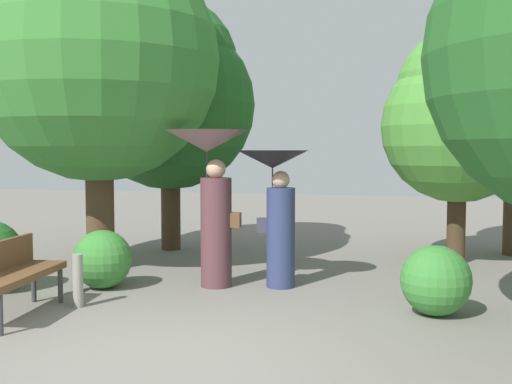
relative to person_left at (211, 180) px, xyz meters
name	(u,v)px	position (x,y,z in m)	size (l,w,h in m)	color
ground_plane	(163,356)	(0.49, -2.84, -1.44)	(40.00, 40.00, 0.00)	slate
person_left	(211,180)	(0.00, 0.00, 0.00)	(1.10, 1.10, 2.10)	#563338
person_right	(276,196)	(0.86, 0.18, -0.21)	(0.96, 0.96, 1.83)	navy
park_bench	(11,271)	(-1.64, -2.03, -0.92)	(0.66, 1.55, 0.83)	#38383D
tree_near_left	(97,41)	(-2.01, 0.65, 2.02)	(3.67, 3.67, 5.50)	#4C3823
tree_near_right	(459,115)	(3.30, 2.62, 0.97)	(2.45, 2.45, 3.79)	#42301E
tree_mid_left	(170,92)	(-1.72, 2.76, 1.45)	(3.10, 3.10, 4.61)	#42301E
bush_path_left	(102,259)	(-1.36, -0.50, -1.05)	(0.78, 0.78, 0.78)	#387F33
bush_far_side	(436,280)	(2.89, -0.79, -1.04)	(0.78, 0.78, 0.78)	#387F33
path_marker_post	(78,281)	(-1.15, -1.47, -1.12)	(0.12, 0.12, 0.63)	gray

